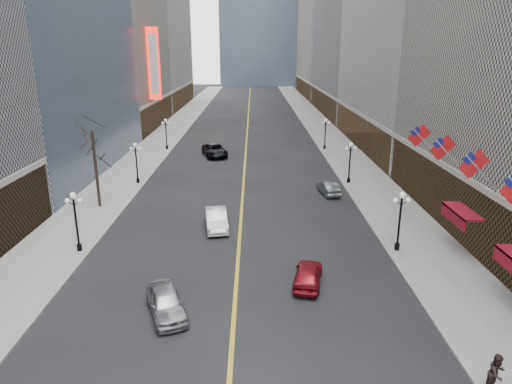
{
  "coord_description": "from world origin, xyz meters",
  "views": [
    {
      "loc": [
        1.11,
        -1.05,
        14.43
      ],
      "look_at": [
        1.23,
        18.97,
        8.14
      ],
      "focal_mm": 32.0,
      "sensor_mm": 36.0,
      "label": 1
    }
  ],
  "objects_px": {
    "streetlamp_east_2": "(350,158)",
    "car_nb_mid": "(216,219)",
    "streetlamp_east_1": "(400,215)",
    "car_nb_near": "(166,302)",
    "streetlamp_west_3": "(166,131)",
    "streetlamp_west_2": "(136,159)",
    "streetlamp_west_1": "(75,216)",
    "car_nb_far": "(215,150)",
    "car_sb_far": "(328,188)",
    "car_sb_mid": "(308,274)",
    "streetlamp_east_3": "(325,131)"
  },
  "relations": [
    {
      "from": "car_sb_far",
      "to": "streetlamp_east_3",
      "type": "bearing_deg",
      "value": -106.89
    },
    {
      "from": "streetlamp_west_2",
      "to": "streetlamp_west_1",
      "type": "bearing_deg",
      "value": -90.0
    },
    {
      "from": "streetlamp_west_2",
      "to": "car_nb_near",
      "type": "height_order",
      "value": "streetlamp_west_2"
    },
    {
      "from": "streetlamp_east_1",
      "to": "streetlamp_west_2",
      "type": "distance_m",
      "value": 29.68
    },
    {
      "from": "streetlamp_east_2",
      "to": "car_nb_near",
      "type": "relative_size",
      "value": 0.99
    },
    {
      "from": "streetlamp_west_2",
      "to": "car_nb_far",
      "type": "relative_size",
      "value": 0.74
    },
    {
      "from": "streetlamp_west_2",
      "to": "car_nb_near",
      "type": "xyz_separation_m",
      "value": [
        7.95,
        -26.32,
        -2.12
      ]
    },
    {
      "from": "streetlamp_east_1",
      "to": "streetlamp_west_3",
      "type": "relative_size",
      "value": 1.0
    },
    {
      "from": "streetlamp_east_1",
      "to": "streetlamp_west_3",
      "type": "height_order",
      "value": "same"
    },
    {
      "from": "streetlamp_west_2",
      "to": "streetlamp_west_3",
      "type": "relative_size",
      "value": 1.0
    },
    {
      "from": "streetlamp_west_2",
      "to": "car_nb_mid",
      "type": "bearing_deg",
      "value": -53.54
    },
    {
      "from": "streetlamp_east_1",
      "to": "streetlamp_east_2",
      "type": "relative_size",
      "value": 1.0
    },
    {
      "from": "streetlamp_west_3",
      "to": "car_nb_mid",
      "type": "bearing_deg",
      "value": -72.6
    },
    {
      "from": "car_nb_far",
      "to": "streetlamp_east_2",
      "type": "bearing_deg",
      "value": -56.65
    },
    {
      "from": "streetlamp_east_2",
      "to": "streetlamp_west_3",
      "type": "distance_m",
      "value": 29.68
    },
    {
      "from": "streetlamp_east_2",
      "to": "streetlamp_west_1",
      "type": "bearing_deg",
      "value": -142.67
    },
    {
      "from": "streetlamp_east_3",
      "to": "car_nb_mid",
      "type": "bearing_deg",
      "value": -113.82
    },
    {
      "from": "streetlamp_east_1",
      "to": "car_nb_far",
      "type": "bearing_deg",
      "value": 116.92
    },
    {
      "from": "streetlamp_east_1",
      "to": "car_sb_mid",
      "type": "distance_m",
      "value": 9.0
    },
    {
      "from": "streetlamp_east_2",
      "to": "car_nb_far",
      "type": "xyz_separation_m",
      "value": [
        -16.1,
        13.72,
        -2.05
      ]
    },
    {
      "from": "car_nb_far",
      "to": "car_nb_mid",
      "type": "bearing_deg",
      "value": -101.34
    },
    {
      "from": "car_sb_mid",
      "to": "streetlamp_east_1",
      "type": "bearing_deg",
      "value": -134.25
    },
    {
      "from": "car_nb_far",
      "to": "streetlamp_west_2",
      "type": "bearing_deg",
      "value": -134.88
    },
    {
      "from": "car_sb_far",
      "to": "streetlamp_west_1",
      "type": "bearing_deg",
      "value": 24.99
    },
    {
      "from": "streetlamp_west_1",
      "to": "streetlamp_west_2",
      "type": "distance_m",
      "value": 18.0
    },
    {
      "from": "car_nb_mid",
      "to": "streetlamp_west_2",
      "type": "bearing_deg",
      "value": 118.23
    },
    {
      "from": "streetlamp_west_1",
      "to": "car_sb_far",
      "type": "bearing_deg",
      "value": 34.32
    },
    {
      "from": "car_nb_far",
      "to": "car_sb_mid",
      "type": "xyz_separation_m",
      "value": [
        8.89,
        -36.64,
        -0.13
      ]
    },
    {
      "from": "car_nb_near",
      "to": "streetlamp_east_1",
      "type": "bearing_deg",
      "value": 7.21
    },
    {
      "from": "streetlamp_east_3",
      "to": "streetlamp_west_2",
      "type": "distance_m",
      "value": 29.68
    },
    {
      "from": "streetlamp_east_2",
      "to": "car_sb_mid",
      "type": "distance_m",
      "value": 24.13
    },
    {
      "from": "streetlamp_west_3",
      "to": "car_nb_far",
      "type": "bearing_deg",
      "value": -29.74
    },
    {
      "from": "streetlamp_west_2",
      "to": "car_sb_mid",
      "type": "distance_m",
      "value": 28.26
    },
    {
      "from": "car_nb_mid",
      "to": "car_sb_mid",
      "type": "xyz_separation_m",
      "value": [
        6.59,
        -9.66,
        -0.08
      ]
    },
    {
      "from": "streetlamp_east_2",
      "to": "streetlamp_west_1",
      "type": "height_order",
      "value": "same"
    },
    {
      "from": "car_nb_mid",
      "to": "car_nb_near",
      "type": "bearing_deg",
      "value": -106.3
    },
    {
      "from": "streetlamp_east_2",
      "to": "car_nb_mid",
      "type": "xyz_separation_m",
      "value": [
        -13.8,
        -13.26,
        -2.1
      ]
    },
    {
      "from": "streetlamp_west_1",
      "to": "car_nb_mid",
      "type": "xyz_separation_m",
      "value": [
        9.8,
        4.74,
        -2.1
      ]
    },
    {
      "from": "streetlamp_west_2",
      "to": "car_nb_far",
      "type": "xyz_separation_m",
      "value": [
        7.5,
        13.72,
        -2.05
      ]
    },
    {
      "from": "streetlamp_east_2",
      "to": "streetlamp_east_1",
      "type": "bearing_deg",
      "value": -90.0
    },
    {
      "from": "streetlamp_east_1",
      "to": "car_nb_near",
      "type": "xyz_separation_m",
      "value": [
        -15.65,
        -8.32,
        -2.12
      ]
    },
    {
      "from": "streetlamp_east_1",
      "to": "streetlamp_west_1",
      "type": "height_order",
      "value": "same"
    },
    {
      "from": "streetlamp_west_1",
      "to": "car_nb_mid",
      "type": "relative_size",
      "value": 0.93
    },
    {
      "from": "streetlamp_west_1",
      "to": "car_sb_mid",
      "type": "height_order",
      "value": "streetlamp_west_1"
    },
    {
      "from": "streetlamp_east_2",
      "to": "car_nb_mid",
      "type": "bearing_deg",
      "value": -136.14
    },
    {
      "from": "streetlamp_west_2",
      "to": "car_sb_far",
      "type": "relative_size",
      "value": 1.09
    },
    {
      "from": "streetlamp_west_3",
      "to": "streetlamp_west_2",
      "type": "bearing_deg",
      "value": -90.0
    },
    {
      "from": "car_nb_mid",
      "to": "car_sb_far",
      "type": "height_order",
      "value": "car_nb_mid"
    },
    {
      "from": "car_nb_mid",
      "to": "car_sb_mid",
      "type": "bearing_deg",
      "value": -63.93
    },
    {
      "from": "car_nb_mid",
      "to": "streetlamp_east_3",
      "type": "bearing_deg",
      "value": 57.95
    }
  ]
}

